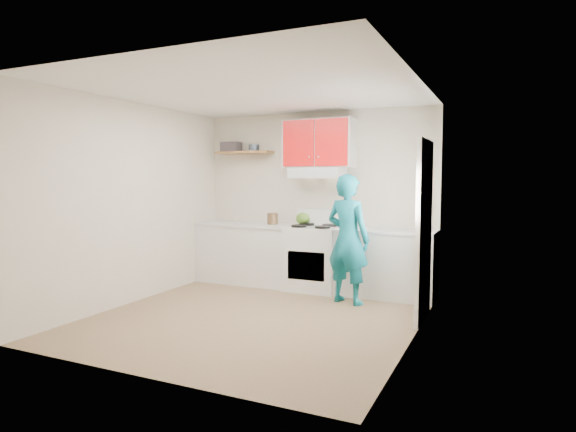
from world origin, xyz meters
The scene contains 21 objects.
floor centered at (0.00, 0.00, 0.00)m, with size 3.80×3.80×0.00m, color brown.
ceiling centered at (0.00, 0.00, 2.60)m, with size 3.60×3.80×0.04m, color white.
back_wall centered at (0.00, 1.90, 1.30)m, with size 3.60×0.04×2.60m, color beige.
front_wall centered at (0.00, -1.90, 1.30)m, with size 3.60×0.04×2.60m, color beige.
left_wall centered at (-1.80, 0.00, 1.30)m, with size 0.04×3.80×2.60m, color beige.
right_wall centered at (1.80, 0.00, 1.30)m, with size 0.04×3.80×2.60m, color beige.
door centered at (1.78, 0.70, 1.02)m, with size 0.05×0.85×2.05m, color white.
door_glass centered at (1.75, 0.70, 1.45)m, with size 0.01×0.55×0.95m, color white.
counter_left centered at (-1.04, 1.60, 0.45)m, with size 1.52×0.60×0.90m, color silver.
counter_right centered at (1.14, 1.60, 0.45)m, with size 1.32×0.60×0.90m, color silver.
stove centered at (0.10, 1.57, 0.46)m, with size 0.76×0.65×0.92m, color white.
range_hood centered at (0.10, 1.68, 1.70)m, with size 0.76×0.44×0.15m, color silver.
upper_cabinets centered at (0.10, 1.73, 2.12)m, with size 1.02×0.33×0.70m, color red.
shelf centered at (-1.15, 1.75, 2.02)m, with size 0.90×0.30×0.04m, color brown.
books centered at (-1.37, 1.71, 2.11)m, with size 0.28×0.21×0.15m, color #363034.
tin centered at (-0.98, 1.74, 2.09)m, with size 0.16×0.16×0.10m, color #333D4C.
kettle centered at (-0.17, 1.79, 1.01)m, with size 0.21×0.21×0.18m, color #4B7721.
crock centered at (-0.61, 1.63, 1.00)m, with size 0.16×0.16×0.19m, color #4F3822.
cutting_board centered at (0.83, 1.58, 0.91)m, with size 0.31×0.23×0.02m, color olive.
silicone_mat centered at (1.45, 1.64, 0.90)m, with size 0.28×0.23×0.01m, color red.
person centered at (0.77, 1.05, 0.84)m, with size 0.61×0.40×1.67m, color #0C5F6D.
Camera 1 is at (2.64, -4.88, 1.62)m, focal length 30.15 mm.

